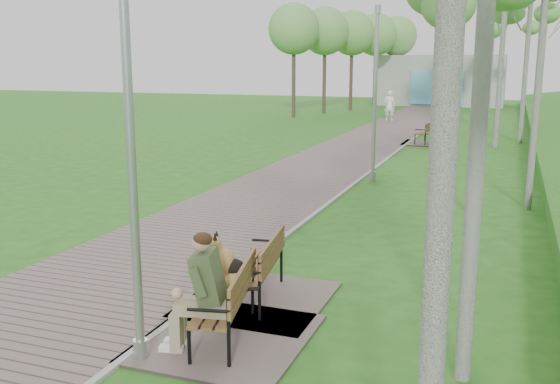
% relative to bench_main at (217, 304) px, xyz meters
% --- Properties ---
extents(walkway, '(3.50, 67.00, 0.04)m').
position_rel_bench_main_xyz_m(walkway, '(-2.56, 16.78, -0.48)').
color(walkway, '#6D5E58').
rests_on(walkway, ground).
extents(kerb, '(0.10, 67.00, 0.05)m').
position_rel_bench_main_xyz_m(kerb, '(-0.81, 16.78, -0.47)').
color(kerb, '#999993').
rests_on(kerb, ground).
extents(building_north, '(10.00, 5.20, 4.00)m').
position_rel_bench_main_xyz_m(building_north, '(-2.31, 46.25, 1.50)').
color(building_north, '#9E9E99').
rests_on(building_north, ground).
extents(bench_main, '(2.02, 2.24, 1.76)m').
position_rel_bench_main_xyz_m(bench_main, '(0.00, 0.00, 0.00)').
color(bench_main, '#6D5E58').
rests_on(bench_main, ground).
extents(bench_second, '(1.99, 2.21, 1.22)m').
position_rel_bench_main_xyz_m(bench_second, '(-0.06, 1.42, -0.27)').
color(bench_second, '#6D5E58').
rests_on(bench_second, ground).
extents(bench_third, '(1.91, 2.12, 1.17)m').
position_rel_bench_main_xyz_m(bench_third, '(-0.11, 20.74, -0.28)').
color(bench_third, '#6D5E58').
rests_on(bench_third, ground).
extents(lamp_post_near, '(0.18, 0.18, 4.57)m').
position_rel_bench_main_xyz_m(lamp_post_near, '(-0.62, -0.81, 1.64)').
color(lamp_post_near, '#9A9DA2').
rests_on(lamp_post_near, ground).
extents(lamp_post_second, '(0.20, 0.20, 5.08)m').
position_rel_bench_main_xyz_m(lamp_post_second, '(-0.43, 11.42, 1.87)').
color(lamp_post_second, '#9A9DA2').
rests_on(lamp_post_second, ground).
extents(lamp_post_third, '(0.18, 0.18, 4.55)m').
position_rel_bench_main_xyz_m(lamp_post_third, '(-0.62, 27.68, 1.63)').
color(lamp_post_third, '#9A9DA2').
rests_on(lamp_post_third, ground).
extents(lamp_post_far, '(0.20, 0.20, 5.05)m').
position_rel_bench_main_xyz_m(lamp_post_far, '(-0.38, 37.87, 1.86)').
color(lamp_post_far, '#9A9DA2').
rests_on(lamp_post_far, ground).
extents(pedestrian_near, '(0.70, 0.50, 1.82)m').
position_rel_bench_main_xyz_m(pedestrian_near, '(-3.54, 30.69, 0.41)').
color(pedestrian_near, white).
rests_on(pedestrian_near, ground).
extents(birch_distant_a, '(2.48, 2.48, 8.08)m').
position_rel_bench_main_xyz_m(birch_distant_a, '(1.94, 35.23, 5.85)').
color(birch_distant_a, silver).
rests_on(birch_distant_a, ground).
extents(birch_distant_b, '(2.81, 2.81, 8.86)m').
position_rel_bench_main_xyz_m(birch_distant_b, '(5.03, 38.85, 6.46)').
color(birch_distant_b, silver).
rests_on(birch_distant_b, ground).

